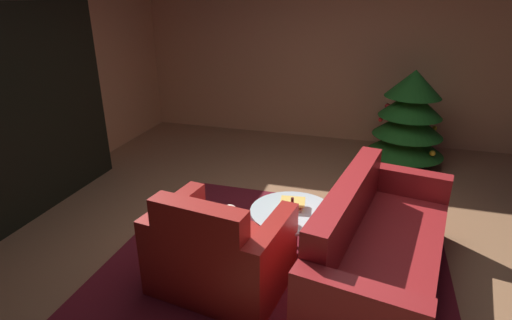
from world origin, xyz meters
TOP-DOWN VIEW (x-y plane):
  - ground_plane at (0.00, 0.00)m, footprint 7.77×7.77m
  - wall_back at (0.00, 3.27)m, footprint 6.22×0.06m
  - area_rug at (-0.09, -0.12)m, footprint 2.85×2.42m
  - bookshelf_unit at (-2.82, 0.20)m, footprint 0.36×2.19m
  - armchair_red at (-0.46, -0.63)m, footprint 1.09×0.88m
  - couch_red at (0.71, -0.23)m, footprint 1.15×2.08m
  - coffee_table at (-0.01, 0.01)m, footprint 0.75×0.75m
  - book_stack_on_table at (-0.03, 0.06)m, footprint 0.23×0.19m
  - bottle_on_table at (0.02, -0.19)m, footprint 0.06×0.06m
  - decorated_tree at (1.04, 2.42)m, footprint 1.00×1.00m

SIDE VIEW (x-z plane):
  - ground_plane at x=0.00m, z-range 0.00..0.00m
  - area_rug at x=-0.09m, z-range 0.00..0.01m
  - couch_red at x=0.71m, z-range -0.13..0.71m
  - armchair_red at x=-0.46m, z-range -0.12..0.73m
  - coffee_table at x=-0.01m, z-range 0.17..0.58m
  - book_stack_on_table at x=-0.03m, z-range 0.41..0.48m
  - bottle_on_table at x=0.02m, z-range 0.38..0.62m
  - decorated_tree at x=1.04m, z-range 0.00..1.28m
  - bookshelf_unit at x=-2.82m, z-range -0.02..2.08m
  - wall_back at x=0.00m, z-range 0.00..2.71m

